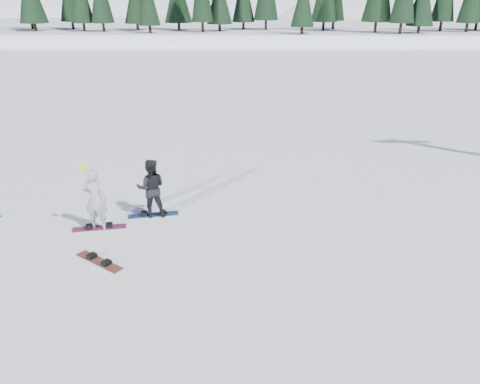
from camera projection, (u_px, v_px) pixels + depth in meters
name	position (u px, v px, depth m)	size (l,w,h in m)	color
ground	(131.00, 234.00, 13.06)	(420.00, 420.00, 0.00)	white
alpine_backdrop	(213.00, 46.00, 192.75)	(412.50, 227.00, 53.20)	white
snowboarder_woman	(95.00, 199.00, 13.03)	(0.71, 0.51, 1.98)	#A7A6AC
snowboarder_man	(151.00, 188.00, 13.84)	(0.87, 0.68, 1.79)	black
snowboard_woman	(99.00, 228.00, 13.39)	(1.50, 0.28, 0.03)	#992155
snowboard_man	(153.00, 215.00, 14.19)	(1.50, 0.28, 0.03)	navy
snowboard_loose_b	(99.00, 262.00, 11.71)	(1.50, 0.28, 0.03)	#923B20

